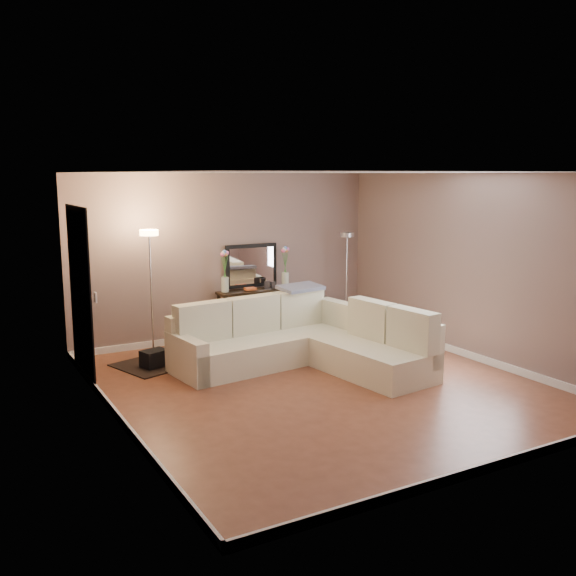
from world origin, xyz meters
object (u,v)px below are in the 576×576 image
console_table (252,311)px  sectional_sofa (302,342)px  floor_lamp_lit (150,268)px  floor_lamp_unlit (347,261)px

console_table → sectional_sofa: bearing=-92.5°
sectional_sofa → console_table: (0.08, 1.71, 0.10)m
floor_lamp_lit → floor_lamp_unlit: size_ratio=1.12×
floor_lamp_lit → floor_lamp_unlit: 3.37m
console_table → floor_lamp_unlit: size_ratio=0.77×
floor_lamp_unlit → sectional_sofa: bearing=-139.5°
floor_lamp_lit → sectional_sofa: bearing=-40.8°
sectional_sofa → console_table: sectional_sofa is taller
floor_lamp_lit → console_table: bearing=10.0°
floor_lamp_lit → floor_lamp_unlit: floor_lamp_lit is taller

